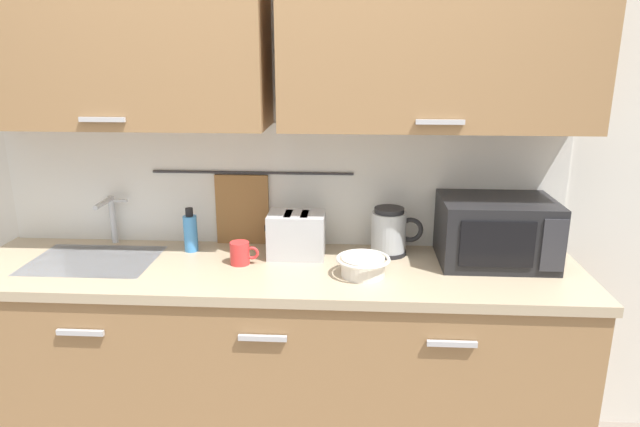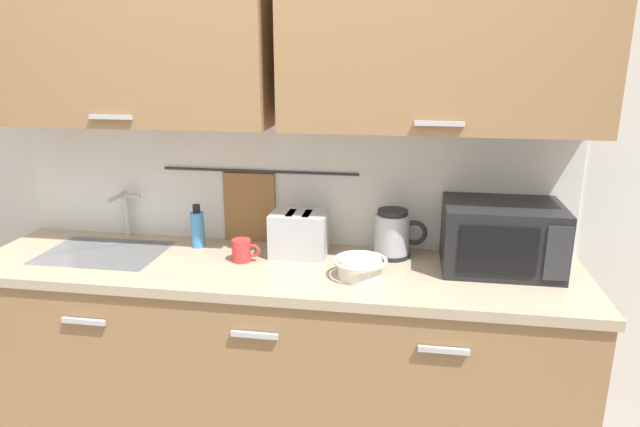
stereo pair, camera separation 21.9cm
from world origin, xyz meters
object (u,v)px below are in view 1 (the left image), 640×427
(dish_soap_bottle, at_px, (191,232))
(mixing_bowl, at_px, (363,265))
(electric_kettle, at_px, (390,232))
(mug_near_sink, at_px, (241,253))
(toaster, at_px, (297,235))
(microwave, at_px, (496,231))

(dish_soap_bottle, height_order, mixing_bowl, dish_soap_bottle)
(electric_kettle, xyz_separation_m, dish_soap_bottle, (-0.87, -0.01, -0.01))
(mug_near_sink, xyz_separation_m, toaster, (0.22, 0.11, 0.05))
(mug_near_sink, bearing_deg, mixing_bowl, -10.66)
(mug_near_sink, bearing_deg, microwave, 4.99)
(dish_soap_bottle, distance_m, mixing_bowl, 0.79)
(microwave, relative_size, toaster, 1.80)
(microwave, bearing_deg, mug_near_sink, -175.01)
(electric_kettle, bearing_deg, microwave, -8.63)
(microwave, relative_size, electric_kettle, 2.03)
(mixing_bowl, bearing_deg, dish_soap_bottle, 162.30)
(electric_kettle, relative_size, mixing_bowl, 1.06)
(electric_kettle, xyz_separation_m, mixing_bowl, (-0.12, -0.25, -0.06))
(dish_soap_bottle, xyz_separation_m, mug_near_sink, (0.25, -0.15, -0.04))
(microwave, height_order, toaster, microwave)
(toaster, bearing_deg, electric_kettle, 6.90)
(dish_soap_bottle, height_order, mug_near_sink, dish_soap_bottle)
(toaster, bearing_deg, microwave, -1.21)
(mixing_bowl, distance_m, toaster, 0.35)
(electric_kettle, relative_size, mug_near_sink, 1.89)
(dish_soap_bottle, relative_size, toaster, 0.77)
(dish_soap_bottle, xyz_separation_m, toaster, (0.47, -0.04, 0.01))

